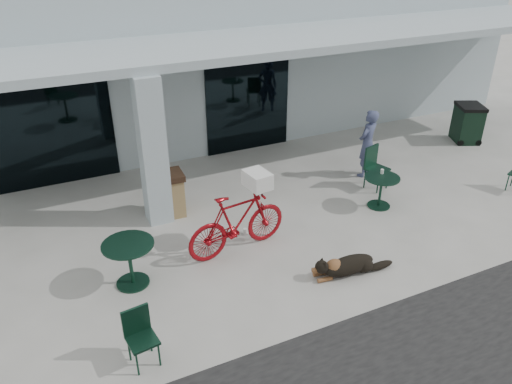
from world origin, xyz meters
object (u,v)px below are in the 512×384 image
cafe_table_far (380,192)px  cafe_chair_near (142,340)px  wheeled_bin (467,123)px  dog (349,264)px  cafe_chair_far_a (377,169)px  bicycle (237,222)px  person (367,144)px  trash_receptacle (170,194)px  cafe_table_near (130,264)px

cafe_table_far → cafe_chair_near: bearing=-159.0°
wheeled_bin → dog: bearing=-125.9°
cafe_chair_far_a → bicycle: bearing=177.0°
bicycle → person: person is taller
trash_receptacle → wheeled_bin: (8.93, 0.41, 0.05)m
bicycle → cafe_table_far: bicycle is taller
person → wheeled_bin: person is taller
person → trash_receptacle: (-4.95, 0.19, -0.35)m
bicycle → cafe_table_near: bearing=86.4°
person → cafe_table_near: bearing=-9.8°
cafe_table_near → person: size_ratio=0.53×
cafe_chair_far_a → cafe_table_far: bearing=-138.6°
wheeled_bin → cafe_table_far: bearing=-131.8°
bicycle → wheeled_bin: size_ratio=1.92×
cafe_table_near → trash_receptacle: (1.32, 2.01, 0.08)m
person → trash_receptacle: 4.97m
cafe_table_far → person: (0.65, 1.45, 0.49)m
cafe_table_far → trash_receptacle: 4.60m
cafe_table_near → person: (6.27, 1.82, 0.43)m
cafe_chair_near → person: bearing=22.2°
dog → cafe_chair_near: bearing=-166.5°
dog → cafe_chair_far_a: (2.48, 2.50, 0.32)m
cafe_chair_far_a → person: size_ratio=0.61×
cafe_table_near → cafe_chair_near: bearing=-97.7°
bicycle → person: (4.19, 1.67, 0.22)m
trash_receptacle → wheeled_bin: size_ratio=0.91×
cafe_table_near → trash_receptacle: bearing=56.8°
bicycle → cafe_chair_far_a: bicycle is taller
cafe_table_far → trash_receptacle: size_ratio=0.78×
cafe_chair_far_a → cafe_chair_near: bearing=-171.3°
bicycle → cafe_chair_far_a: (4.00, 0.97, -0.11)m
person → trash_receptacle: bearing=-28.2°
cafe_table_near → cafe_chair_near: (-0.25, -1.88, 0.03)m
bicycle → wheeled_bin: bearing=-82.3°
dog → cafe_table_far: (2.02, 1.75, 0.17)m
bicycle → dog: bicycle is taller
bicycle → trash_receptacle: bearing=14.4°
wheeled_bin → cafe_chair_near: bearing=-133.3°
cafe_chair_far_a → trash_receptacle: size_ratio=1.04×
cafe_table_near → wheeled_bin: (10.25, 2.42, 0.12)m
cafe_chair_near → cafe_table_far: 6.29m
bicycle → cafe_chair_near: size_ratio=2.34×
bicycle → wheeled_bin: (8.17, 2.27, -0.08)m
dog → cafe_chair_far_a: size_ratio=1.14×
cafe_chair_far_a → dog: bearing=-151.5°
trash_receptacle → bicycle: bearing=-67.8°
bicycle → dog: bearing=-142.9°
cafe_chair_near → cafe_table_far: (5.87, 2.25, -0.08)m
bicycle → cafe_table_far: (3.54, 0.22, -0.26)m
cafe_chair_near → cafe_table_far: bearing=13.6°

